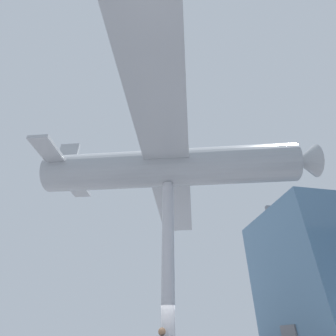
# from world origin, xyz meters

# --- Properties ---
(support_pylon_central) EXTENTS (0.54, 0.54, 7.95)m
(support_pylon_central) POSITION_xyz_m (0.00, 0.00, 3.97)
(support_pylon_central) COLOR #B7B7BC
(support_pylon_central) RESTS_ON ground_plane
(suspended_airplane) EXTENTS (18.05, 14.34, 2.96)m
(suspended_airplane) POSITION_xyz_m (0.05, 0.20, 8.94)
(suspended_airplane) COLOR #93999E
(suspended_airplane) RESTS_ON support_pylon_central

